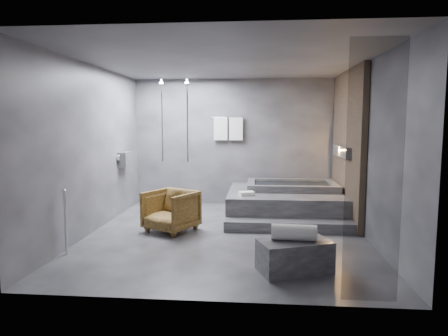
{
  "coord_description": "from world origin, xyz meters",
  "views": [
    {
      "loc": [
        0.53,
        -6.42,
        1.85
      ],
      "look_at": [
        -0.06,
        0.3,
        1.07
      ],
      "focal_mm": 32.0,
      "sensor_mm": 36.0,
      "label": 1
    }
  ],
  "objects": [
    {
      "name": "driftwood_chair",
      "position": [
        -0.95,
        0.13,
        0.35
      ],
      "size": [
        1.02,
        1.03,
        0.7
      ],
      "primitive_type": "imported",
      "rotation": [
        0.0,
        0.0,
        -0.5
      ],
      "color": "#422C10",
      "rests_on": "ground"
    },
    {
      "name": "room",
      "position": [
        0.4,
        0.24,
        1.73
      ],
      "size": [
        5.0,
        5.04,
        2.82
      ],
      "color": "#2D2D2F",
      "rests_on": "ground"
    },
    {
      "name": "concrete_bench",
      "position": [
        0.98,
        -1.58,
        0.2
      ],
      "size": [
        0.98,
        0.76,
        0.39
      ],
      "primitive_type": "cube",
      "rotation": [
        0.0,
        0.0,
        0.36
      ],
      "color": "#302F32",
      "rests_on": "ground"
    },
    {
      "name": "tub_deck",
      "position": [
        1.05,
        1.45,
        0.25
      ],
      "size": [
        2.2,
        2.0,
        0.5
      ],
      "primitive_type": "cube",
      "color": "#323234",
      "rests_on": "ground"
    },
    {
      "name": "rolled_towel",
      "position": [
        0.97,
        -1.56,
        0.49
      ],
      "size": [
        0.56,
        0.24,
        0.2
      ],
      "primitive_type": "cylinder",
      "rotation": [
        0.0,
        1.57,
        -0.07
      ],
      "color": "white",
      "rests_on": "concrete_bench"
    },
    {
      "name": "deck_towel",
      "position": [
        0.31,
        0.86,
        0.54
      ],
      "size": [
        0.31,
        0.27,
        0.07
      ],
      "primitive_type": "cube",
      "rotation": [
        0.0,
        0.0,
        0.33
      ],
      "color": "silver",
      "rests_on": "tub_deck"
    },
    {
      "name": "tub_step",
      "position": [
        1.05,
        0.27,
        0.09
      ],
      "size": [
        2.2,
        0.36,
        0.18
      ],
      "primitive_type": "cube",
      "color": "#323234",
      "rests_on": "ground"
    }
  ]
}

